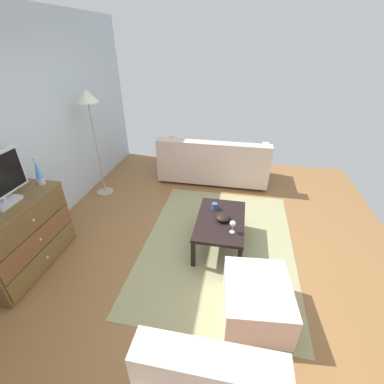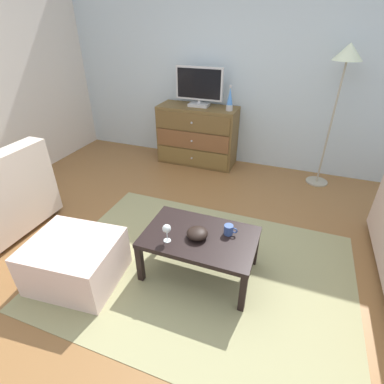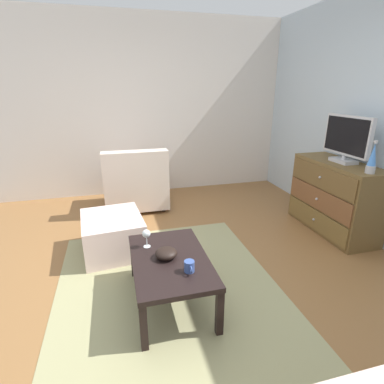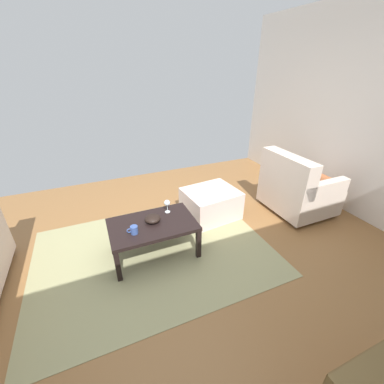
% 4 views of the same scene
% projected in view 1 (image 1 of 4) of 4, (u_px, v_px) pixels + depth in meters
% --- Properties ---
extents(ground_plane, '(5.89, 4.98, 0.05)m').
position_uv_depth(ground_plane, '(201.00, 254.00, 3.34)').
color(ground_plane, olive).
extents(wall_accent_rear, '(5.89, 0.12, 2.71)m').
position_uv_depth(wall_accent_rear, '(9.00, 138.00, 3.00)').
color(wall_accent_rear, silver).
rests_on(wall_accent_rear, ground_plane).
extents(area_rug, '(2.60, 1.90, 0.01)m').
position_uv_depth(area_rug, '(218.00, 244.00, 3.46)').
color(area_rug, tan).
rests_on(area_rug, ground_plane).
extents(dresser, '(1.13, 0.49, 0.85)m').
position_uv_depth(dresser, '(21.00, 237.00, 2.93)').
color(dresser, brown).
rests_on(dresser, ground_plane).
extents(lava_lamp, '(0.09, 0.09, 0.33)m').
position_uv_depth(lava_lamp, '(38.00, 173.00, 3.02)').
color(lava_lamp, '#B7B7BC').
rests_on(lava_lamp, dresser).
extents(coffee_table, '(0.92, 0.59, 0.40)m').
position_uv_depth(coffee_table, '(220.00, 222.00, 3.28)').
color(coffee_table, black).
rests_on(coffee_table, ground_plane).
extents(wine_glass, '(0.07, 0.07, 0.16)m').
position_uv_depth(wine_glass, '(233.00, 224.00, 2.98)').
color(wine_glass, silver).
rests_on(wine_glass, coffee_table).
extents(mug, '(0.11, 0.08, 0.08)m').
position_uv_depth(mug, '(215.00, 206.00, 3.43)').
color(mug, '#395398').
rests_on(mug, coffee_table).
extents(bowl_decorative, '(0.17, 0.17, 0.08)m').
position_uv_depth(bowl_decorative, '(223.00, 218.00, 3.22)').
color(bowl_decorative, black).
rests_on(bowl_decorative, coffee_table).
extents(couch_large, '(0.85, 1.97, 0.82)m').
position_uv_depth(couch_large, '(214.00, 163.00, 4.90)').
color(couch_large, '#332319').
rests_on(couch_large, ground_plane).
extents(ottoman, '(0.76, 0.67, 0.40)m').
position_uv_depth(ottoman, '(256.00, 300.00, 2.49)').
color(ottoman, beige).
rests_on(ottoman, ground_plane).
extents(standing_lamp, '(0.32, 0.32, 1.71)m').
position_uv_depth(standing_lamp, '(89.00, 107.00, 3.88)').
color(standing_lamp, '#A59E8C').
rests_on(standing_lamp, ground_plane).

